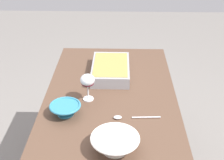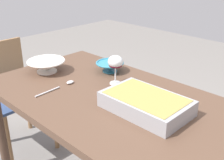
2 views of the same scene
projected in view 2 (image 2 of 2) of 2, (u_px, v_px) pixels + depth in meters
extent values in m
cube|color=brown|center=(107.00, 98.00, 1.44)|extent=(1.29, 0.77, 0.04)
cylinder|color=#493427|center=(83.00, 104.00, 2.19)|extent=(0.05, 0.05, 0.74)
cylinder|color=#493427|center=(2.00, 141.00, 1.76)|extent=(0.05, 0.05, 0.74)
cube|color=#334772|center=(15.00, 95.00, 2.12)|extent=(0.44, 0.42, 0.02)
cylinder|color=olive|center=(9.00, 144.00, 1.96)|extent=(0.04, 0.04, 0.45)
cylinder|color=olive|center=(55.00, 123.00, 2.21)|extent=(0.04, 0.04, 0.45)
cylinder|color=olive|center=(28.00, 105.00, 2.47)|extent=(0.04, 0.04, 0.45)
cylinder|color=white|center=(115.00, 83.00, 1.55)|extent=(0.06, 0.06, 0.01)
cylinder|color=white|center=(115.00, 75.00, 1.53)|extent=(0.01, 0.01, 0.09)
ellipsoid|color=white|center=(115.00, 62.00, 1.50)|extent=(0.08, 0.08, 0.07)
ellipsoid|color=#4C0A19|center=(115.00, 65.00, 1.51)|extent=(0.07, 0.07, 0.03)
cube|color=#99999E|center=(146.00, 104.00, 1.27)|extent=(0.38, 0.24, 0.07)
cube|color=#9E8C47|center=(146.00, 98.00, 1.26)|extent=(0.34, 0.22, 0.02)
cylinder|color=white|center=(47.00, 71.00, 1.71)|extent=(0.12, 0.12, 0.01)
cone|color=white|center=(46.00, 66.00, 1.70)|extent=(0.22, 0.22, 0.06)
torus|color=white|center=(46.00, 61.00, 1.69)|extent=(0.23, 0.23, 0.01)
cylinder|color=teal|center=(110.00, 71.00, 1.72)|extent=(0.09, 0.09, 0.01)
cone|color=teal|center=(110.00, 67.00, 1.71)|extent=(0.16, 0.16, 0.05)
torus|color=teal|center=(110.00, 63.00, 1.70)|extent=(0.17, 0.17, 0.01)
cylinder|color=silver|center=(48.00, 92.00, 1.45)|extent=(0.02, 0.15, 0.01)
ellipsoid|color=silver|center=(70.00, 82.00, 1.55)|extent=(0.03, 0.05, 0.01)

